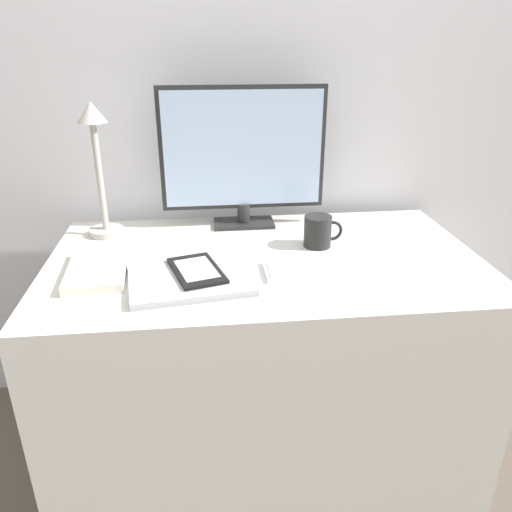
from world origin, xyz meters
name	(u,v)px	position (x,y,z in m)	size (l,w,h in m)	color
ground_plane	(269,474)	(0.00, 0.00, 0.00)	(10.00, 10.00, 0.00)	brown
wall_back	(249,68)	(0.00, 0.58, 1.20)	(3.60, 0.05, 2.40)	silver
desk	(264,358)	(0.00, 0.14, 0.35)	(1.24, 0.72, 0.71)	silver
monitor	(243,155)	(-0.04, 0.41, 0.95)	(0.53, 0.11, 0.45)	#262626
keyboard	(319,269)	(0.13, 0.02, 0.72)	(0.30, 0.12, 0.01)	silver
laptop	(190,279)	(-0.21, -0.01, 0.72)	(0.34, 0.28, 0.02)	#A3A3A8
ereader	(197,270)	(-0.20, 0.02, 0.73)	(0.16, 0.22, 0.01)	black
desk_lamp	(97,158)	(-0.48, 0.37, 0.96)	(0.11, 0.11, 0.41)	#BCB7AD
notebook	(97,270)	(-0.46, 0.07, 0.72)	(0.17, 0.26, 0.03)	silver
coffee_mug	(318,231)	(0.17, 0.20, 0.76)	(0.12, 0.08, 0.10)	black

